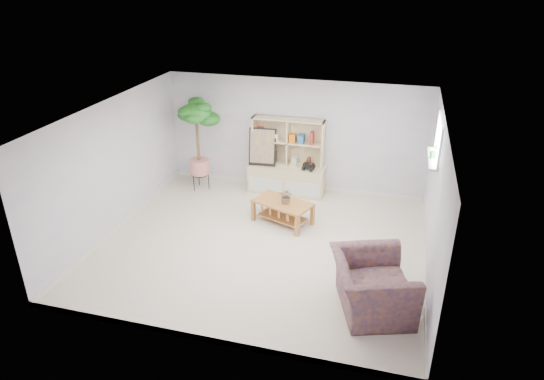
% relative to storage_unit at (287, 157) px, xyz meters
% --- Properties ---
extents(floor, '(5.50, 5.00, 0.01)m').
position_rel_storage_unit_xyz_m(floor, '(0.10, -2.24, -0.81)').
color(floor, '#C4B19B').
rests_on(floor, ground).
extents(ceiling, '(5.50, 5.00, 0.01)m').
position_rel_storage_unit_xyz_m(ceiling, '(0.10, -2.24, 1.59)').
color(ceiling, silver).
rests_on(ceiling, walls).
extents(walls, '(5.51, 5.01, 2.40)m').
position_rel_storage_unit_xyz_m(walls, '(0.10, -2.24, 0.39)').
color(walls, silver).
rests_on(walls, floor).
extents(baseboard, '(5.50, 5.00, 0.10)m').
position_rel_storage_unit_xyz_m(baseboard, '(0.10, -2.24, -0.76)').
color(baseboard, silver).
rests_on(baseboard, floor).
extents(window, '(0.10, 0.98, 0.68)m').
position_rel_storage_unit_xyz_m(window, '(2.83, -1.64, 1.19)').
color(window, '#C2DAFF').
rests_on(window, walls).
extents(window_sill, '(0.14, 1.00, 0.04)m').
position_rel_storage_unit_xyz_m(window_sill, '(2.77, -1.64, 0.87)').
color(window_sill, silver).
rests_on(window_sill, walls).
extents(storage_unit, '(1.61, 0.54, 1.61)m').
position_rel_storage_unit_xyz_m(storage_unit, '(0.00, 0.00, 0.00)').
color(storage_unit, '#CFB481').
rests_on(storage_unit, floor).
extents(poster, '(0.58, 0.18, 0.80)m').
position_rel_storage_unit_xyz_m(poster, '(-0.51, -0.07, 0.20)').
color(poster, orange).
rests_on(poster, storage_unit).
extents(toy_truck, '(0.34, 0.26, 0.16)m').
position_rel_storage_unit_xyz_m(toy_truck, '(0.49, -0.09, -0.12)').
color(toy_truck, black).
rests_on(toy_truck, storage_unit).
extents(coffee_table, '(1.21, 0.93, 0.44)m').
position_rel_storage_unit_xyz_m(coffee_table, '(0.25, -1.35, -0.59)').
color(coffee_table, brown).
rests_on(coffee_table, floor).
extents(table_plant, '(0.29, 0.26, 0.30)m').
position_rel_storage_unit_xyz_m(table_plant, '(0.33, -1.39, -0.22)').
color(table_plant, '#1C7128').
rests_on(table_plant, coffee_table).
extents(floor_tree, '(0.77, 0.77, 1.99)m').
position_rel_storage_unit_xyz_m(floor_tree, '(-1.85, -0.33, 0.19)').
color(floor_tree, '#0E4A15').
rests_on(floor_tree, floor).
extents(armchair, '(1.38, 1.48, 0.90)m').
position_rel_storage_unit_xyz_m(armchair, '(2.08, -3.48, -0.36)').
color(armchair, navy).
rests_on(armchair, floor).
extents(sill_plant, '(0.16, 0.14, 0.25)m').
position_rel_storage_unit_xyz_m(sill_plant, '(2.77, -1.66, 1.02)').
color(sill_plant, '#0E4A15').
rests_on(sill_plant, window_sill).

